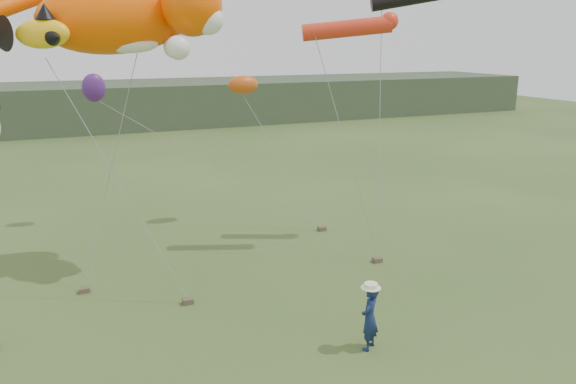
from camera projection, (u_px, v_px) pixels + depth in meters
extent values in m
plane|color=#385123|center=(319.00, 353.00, 14.61)|extent=(120.00, 120.00, 0.00)
cube|color=#2D3D28|center=(114.00, 104.00, 54.08)|extent=(90.00, 12.00, 4.00)
imported|color=#132249|center=(370.00, 318.00, 14.60)|extent=(0.77, 0.73, 1.77)
cube|color=brown|center=(85.00, 290.00, 18.12)|extent=(0.32, 0.26, 0.17)
cube|color=brown|center=(188.00, 301.00, 17.34)|extent=(0.32, 0.26, 0.17)
cube|color=brown|center=(377.00, 260.00, 20.61)|extent=(0.32, 0.26, 0.17)
cube|color=brown|center=(322.00, 229.00, 24.06)|extent=(0.32, 0.26, 0.17)
ellipsoid|color=#FF5700|center=(118.00, 16.00, 18.07)|extent=(5.72, 3.32, 2.86)
sphere|color=#FF5700|center=(192.00, 5.00, 17.84)|extent=(1.94, 1.94, 1.94)
sphere|color=white|center=(208.00, 19.00, 17.83)|extent=(0.97, 0.97, 0.97)
ellipsoid|color=white|center=(129.00, 44.00, 18.09)|extent=(1.90, 0.95, 0.59)
sphere|color=white|center=(178.00, 48.00, 17.36)|extent=(0.75, 0.75, 0.75)
sphere|color=white|center=(175.00, 47.00, 18.78)|extent=(0.75, 0.75, 0.75)
cylinder|color=#FF5700|center=(22.00, 1.00, 17.66)|extent=(2.01, 1.47, 1.17)
ellipsoid|color=yellow|center=(43.00, 34.00, 16.23)|extent=(1.76, 1.28, 0.92)
cone|color=black|center=(45.00, 11.00, 16.11)|extent=(0.57, 0.57, 0.45)
cone|color=black|center=(56.00, 38.00, 15.89)|extent=(0.60, 0.63, 0.45)
cone|color=black|center=(55.00, 38.00, 16.89)|extent=(0.60, 0.63, 0.45)
cylinder|color=red|center=(347.00, 29.00, 20.23)|extent=(3.27, 1.72, 0.91)
sphere|color=red|center=(389.00, 21.00, 20.25)|extent=(0.64, 0.64, 0.64)
ellipsoid|color=#CA4E14|center=(243.00, 85.00, 24.03)|extent=(1.34, 0.78, 0.78)
ellipsoid|color=#4A2072|center=(94.00, 88.00, 23.52)|extent=(0.97, 0.65, 1.19)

